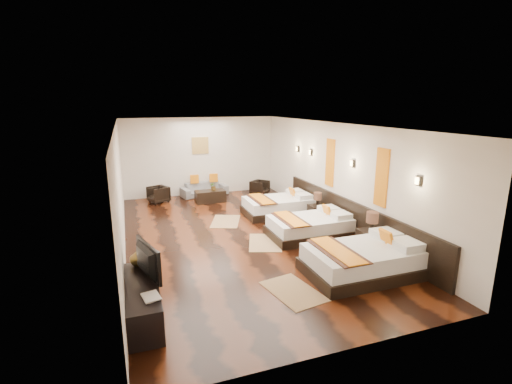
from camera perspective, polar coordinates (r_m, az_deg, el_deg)
name	(u,v)px	position (r m, az deg, el deg)	size (l,w,h in m)	color
floor	(239,236)	(9.48, -2.61, -6.81)	(5.50, 9.50, 0.01)	black
ceiling	(238,125)	(8.89, -2.81, 10.34)	(5.50, 9.50, 0.01)	white
back_wall	(201,156)	(13.63, -8.57, 5.46)	(5.50, 0.01, 2.80)	silver
left_wall	(120,191)	(8.71, -20.28, 0.11)	(0.01, 9.50, 2.80)	silver
right_wall	(336,175)	(10.21, 12.24, 2.55)	(0.01, 9.50, 2.80)	silver
headboard_panel	(349,217)	(9.76, 14.22, -3.82)	(0.08, 6.60, 0.90)	black
bed_near	(364,260)	(7.70, 16.32, -10.04)	(2.25, 1.41, 0.86)	black
bed_mid	(310,226)	(9.46, 8.41, -5.27)	(2.04, 1.28, 0.78)	black
bed_far	(279,205)	(11.22, 3.53, -2.10)	(2.05, 1.29, 0.78)	black
nightstand_a	(371,239)	(8.69, 17.32, -6.99)	(0.49, 0.49, 0.98)	black
nightstand_b	(317,211)	(10.65, 9.42, -2.96)	(0.43, 0.43, 0.85)	black
jute_mat_near	(293,291)	(6.92, 5.76, -15.01)	(0.75, 1.20, 0.01)	#99774E
jute_mat_mid	(265,243)	(9.03, 1.37, -7.82)	(0.75, 1.20, 0.01)	#99774E
jute_mat_far	(226,221)	(10.61, -4.71, -4.54)	(0.75, 1.20, 0.01)	#99774E
tv_console	(143,300)	(6.33, -17.13, -15.72)	(0.50, 1.80, 0.55)	black
tv	(142,261)	(6.32, -17.15, -10.13)	(0.98, 0.13, 0.57)	black
book	(143,299)	(5.76, -17.08, -15.54)	(0.24, 0.32, 0.03)	black
figurine	(138,257)	(6.82, -17.72, -9.49)	(0.30, 0.30, 0.32)	brown
sofa	(204,189)	(13.56, -7.98, 0.47)	(1.67, 0.65, 0.49)	slate
armchair_left	(158,194)	(12.93, -14.87, -0.36)	(0.60, 0.61, 0.56)	black
armchair_right	(260,188)	(13.56, 0.60, 0.69)	(0.57, 0.58, 0.53)	black
coffee_table	(210,196)	(12.67, -7.09, -0.65)	(1.00, 0.50, 0.40)	black
table_plant	(214,186)	(12.63, -6.56, 0.92)	(0.26, 0.22, 0.29)	#2E581D
orange_panel_a	(382,178)	(8.62, 18.84, 2.13)	(0.04, 0.40, 1.30)	#D86014
orange_panel_b	(330,163)	(10.40, 11.37, 4.48)	(0.04, 0.40, 1.30)	#D86014
sconce_near	(418,181)	(7.76, 23.77, 1.61)	(0.07, 0.12, 0.18)	black
sconce_mid	(352,163)	(9.44, 14.69, 4.31)	(0.07, 0.12, 0.18)	black
sconce_far	(311,152)	(11.31, 8.44, 6.10)	(0.07, 0.12, 0.18)	black
sconce_lounge	(298,149)	(12.10, 6.44, 6.65)	(0.07, 0.12, 0.18)	black
gold_artwork	(200,145)	(13.56, -8.61, 7.12)	(0.60, 0.04, 0.60)	#AD873F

